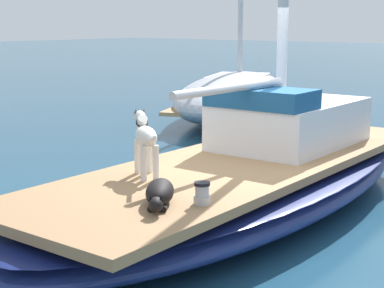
{
  "coord_description": "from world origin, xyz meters",
  "views": [
    {
      "loc": [
        4.15,
        -6.16,
        2.32
      ],
      "look_at": [
        0.0,
        -1.0,
        1.01
      ],
      "focal_mm": 57.91,
      "sensor_mm": 36.0,
      "label": 1
    }
  ],
  "objects": [
    {
      "name": "dog_white",
      "position": [
        -0.38,
        -1.34,
        1.08
      ],
      "size": [
        0.81,
        0.62,
        0.7
      ],
      "color": "silver",
      "rests_on": "sailboat_main"
    },
    {
      "name": "ground_plane",
      "position": [
        0.0,
        0.0,
        0.0
      ],
      "size": [
        120.0,
        120.0,
        0.0
      ],
      "primitive_type": "plane",
      "color": "navy"
    },
    {
      "name": "dog_black",
      "position": [
        0.46,
        -2.06,
        0.77
      ],
      "size": [
        0.63,
        0.81,
        0.22
      ],
      "color": "black",
      "rests_on": "sailboat_main"
    },
    {
      "name": "deck_winch",
      "position": [
        0.76,
        -1.8,
        0.76
      ],
      "size": [
        0.16,
        0.16,
        0.21
      ],
      "color": "#B7B7BC",
      "rests_on": "sailboat_main"
    },
    {
      "name": "sailboat_main",
      "position": [
        0.0,
        0.0,
        0.34
      ],
      "size": [
        2.7,
        7.3,
        0.66
      ],
      "color": "navy",
      "rests_on": "ground"
    },
    {
      "name": "moored_boat_port_side",
      "position": [
        -4.47,
        6.19,
        0.57
      ],
      "size": [
        4.53,
        6.68,
        6.0
      ],
      "color": "#B2B7C1",
      "rests_on": "ground"
    },
    {
      "name": "cabin_house",
      "position": [
        -0.03,
        1.12,
        1.01
      ],
      "size": [
        1.46,
        2.25,
        0.84
      ],
      "color": "silver",
      "rests_on": "sailboat_main"
    }
  ]
}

